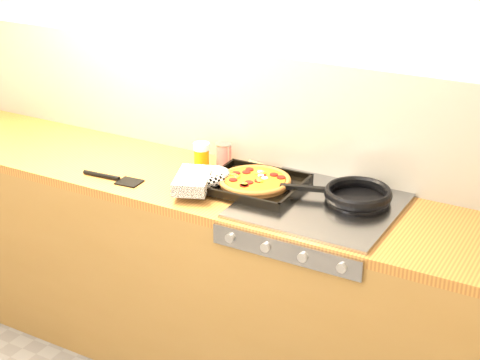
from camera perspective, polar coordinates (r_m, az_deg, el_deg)
The scene contains 9 objects.
room_shell at distance 3.24m, azimuth 1.15°, elevation 5.47°, with size 3.20×3.20×3.20m.
counter_run at distance 3.30m, azimuth -1.35°, elevation -7.54°, with size 3.20×0.62×0.90m.
stovetop at distance 2.91m, azimuth 6.21°, elevation -2.02°, with size 0.60×0.56×0.02m, color gray.
pizza_on_tray at distance 3.02m, azimuth -0.14°, elevation -0.06°, with size 0.51×0.45×0.07m.
frying_pan at distance 2.94m, azimuth 9.02°, elevation -1.16°, with size 0.47×0.34×0.04m.
tomato_can at distance 3.28m, azimuth -1.28°, elevation 2.01°, with size 0.09×0.09×0.10m.
juice_glass at distance 3.25m, azimuth -3.00°, elevation 1.91°, with size 0.08×0.08×0.12m.
wooden_spoon at distance 3.21m, azimuth 3.16°, elevation 0.66°, with size 0.30×0.09×0.02m.
black_spatula at distance 3.19m, azimuth -9.83°, elevation 0.15°, with size 0.28×0.09×0.02m.
Camera 1 is at (1.46, -1.33, 2.14)m, focal length 55.00 mm.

